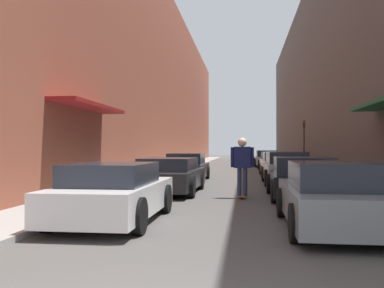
# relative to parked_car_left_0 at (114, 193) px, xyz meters

# --- Properties ---
(ground) EXTENTS (137.33, 137.33, 0.00)m
(ground) POSITION_rel_parked_car_left_0_xyz_m (2.30, 19.00, -0.60)
(ground) COLOR #4C4947
(curb_strip_left) EXTENTS (1.80, 62.42, 0.12)m
(curb_strip_left) POSITION_rel_parked_car_left_0_xyz_m (-1.88, 25.24, -0.54)
(curb_strip_left) COLOR gray
(curb_strip_left) RESTS_ON ground
(curb_strip_right) EXTENTS (1.80, 62.42, 0.12)m
(curb_strip_right) POSITION_rel_parked_car_left_0_xyz_m (6.47, 25.24, -0.54)
(curb_strip_right) COLOR gray
(curb_strip_right) RESTS_ON ground
(building_row_left) EXTENTS (4.90, 62.42, 13.10)m
(building_row_left) POSITION_rel_parked_car_left_0_xyz_m (-4.78, 25.24, 5.95)
(building_row_left) COLOR brown
(building_row_left) RESTS_ON ground
(building_row_right) EXTENTS (4.90, 62.42, 13.96)m
(building_row_right) POSITION_rel_parked_car_left_0_xyz_m (9.37, 25.24, 6.38)
(building_row_right) COLOR #564C47
(building_row_right) RESTS_ON ground
(parked_car_left_0) EXTENTS (1.87, 4.18, 1.22)m
(parked_car_left_0) POSITION_rel_parked_car_left_0_xyz_m (0.00, 0.00, 0.00)
(parked_car_left_0) COLOR silver
(parked_car_left_0) RESTS_ON ground
(parked_car_left_1) EXTENTS (2.02, 4.60, 1.20)m
(parked_car_left_1) POSITION_rel_parked_car_left_0_xyz_m (0.16, 5.72, -0.00)
(parked_car_left_1) COLOR #232326
(parked_car_left_1) RESTS_ON ground
(parked_car_left_2) EXTENTS (1.86, 4.25, 1.28)m
(parked_car_left_2) POSITION_rel_parked_car_left_0_xyz_m (0.02, 11.08, 0.02)
(parked_car_left_2) COLOR #232326
(parked_car_left_2) RESTS_ON ground
(parked_car_right_0) EXTENTS (2.00, 4.24, 1.27)m
(parked_car_right_0) POSITION_rel_parked_car_left_0_xyz_m (4.41, -0.32, 0.02)
(parked_car_right_0) COLOR gray
(parked_car_right_0) RESTS_ON ground
(parked_car_right_1) EXTENTS (2.03, 4.00, 1.25)m
(parked_car_right_1) POSITION_rel_parked_car_left_0_xyz_m (4.43, 4.63, 0.01)
(parked_car_right_1) COLOR black
(parked_car_right_1) RESTS_ON ground
(parked_car_right_2) EXTENTS (1.90, 4.06, 1.37)m
(parked_car_right_2) POSITION_rel_parked_car_left_0_xyz_m (4.42, 9.75, 0.06)
(parked_car_right_2) COLOR #B7B7BC
(parked_car_right_2) RESTS_ON ground
(parked_car_right_3) EXTENTS (1.88, 4.62, 1.31)m
(parked_car_right_3) POSITION_rel_parked_car_left_0_xyz_m (4.47, 15.04, 0.03)
(parked_car_right_3) COLOR silver
(parked_car_right_3) RESTS_ON ground
(parked_car_right_4) EXTENTS (2.03, 4.25, 1.26)m
(parked_car_right_4) POSITION_rel_parked_car_left_0_xyz_m (4.63, 20.88, 0.01)
(parked_car_right_4) COLOR gray
(parked_car_right_4) RESTS_ON ground
(parked_car_right_5) EXTENTS (2.01, 4.46, 1.33)m
(parked_car_right_5) POSITION_rel_parked_car_left_0_xyz_m (4.47, 26.45, 0.05)
(parked_car_right_5) COLOR #B7B7BC
(parked_car_right_5) RESTS_ON ground
(skateboarder) EXTENTS (0.71, 0.78, 1.84)m
(skateboarder) POSITION_rel_parked_car_left_0_xyz_m (2.62, 4.55, 0.54)
(skateboarder) COLOR brown
(skateboarder) RESTS_ON ground
(traffic_light) EXTENTS (0.16, 0.22, 3.20)m
(traffic_light) POSITION_rel_parked_car_left_0_xyz_m (6.55, 20.10, 1.52)
(traffic_light) COLOR #2D2D2D
(traffic_light) RESTS_ON curb_strip_right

